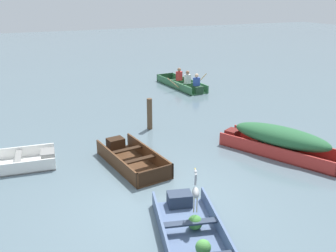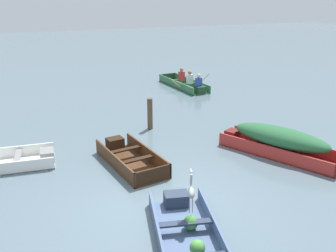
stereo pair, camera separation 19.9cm
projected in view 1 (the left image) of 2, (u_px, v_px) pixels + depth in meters
ground_plane at (166, 205)px, 8.29m from camera, size 80.00×80.00×0.00m
dinghy_slate_blue_foreground at (196, 242)px, 6.86m from camera, size 1.88×3.52×0.37m
skiff_white_near_moored at (8, 164)px, 10.00m from camera, size 2.79×1.37×0.35m
skiff_red_mid_moored at (279, 139)px, 10.72m from camera, size 2.45×3.50×0.83m
skiff_dark_varnish_far_moored at (130, 158)px, 10.24m from camera, size 1.42×2.65×0.41m
rowboat_green_with_crew at (184, 84)px, 18.22m from camera, size 2.19×3.48×0.92m
heron_on_dinghy at (196, 191)px, 7.20m from camera, size 0.25×0.45×0.84m
mooring_post at (150, 114)px, 12.68m from camera, size 0.18×0.18×1.07m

